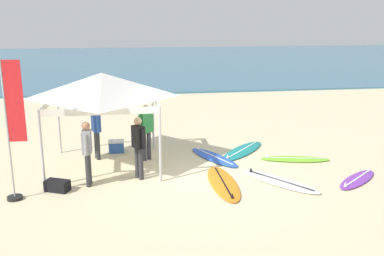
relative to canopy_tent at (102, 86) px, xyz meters
name	(u,v)px	position (x,y,z in m)	size (l,w,h in m)	color
ground_plane	(192,178)	(2.36, -1.39, -2.39)	(80.00, 80.00, 0.00)	beige
sea	(144,61)	(2.36, 29.80, -2.34)	(80.00, 36.00, 0.10)	#386B84
canopy_tent	(102,86)	(0.00, 0.00, 0.00)	(3.11, 3.11, 2.75)	#B7B7BC
surfboard_blue	(214,157)	(3.28, 0.20, -2.35)	(1.48, 2.29, 0.19)	blue
surfboard_white	(280,181)	(4.61, -2.07, -2.35)	(1.92, 2.28, 0.19)	white
surfboard_orange	(223,183)	(3.10, -1.95, -2.35)	(0.72, 2.57, 0.19)	orange
surfboard_lime	(295,159)	(5.71, -0.34, -2.35)	(2.16, 0.98, 0.19)	#7AD12D
surfboard_purple	(357,179)	(6.72, -2.25, -2.35)	(1.79, 1.59, 0.19)	purple
surfboard_teal	(242,151)	(4.34, 0.72, -2.35)	(2.14, 2.30, 0.19)	#19847F
person_black	(138,144)	(0.94, -1.20, -1.40)	(0.37, 0.49, 1.71)	#2D2D33
person_blue	(96,128)	(-0.28, 0.71, -1.40)	(0.32, 0.53, 1.71)	#2D2D33
person_grey	(87,149)	(-0.38, -1.50, -1.40)	(0.23, 0.55, 1.71)	#2D2D33
person_green	(146,129)	(1.22, 0.37, -1.40)	(0.47, 0.38, 1.71)	#383842
banner_flag	(13,136)	(-1.97, -2.15, -0.81)	(0.60, 0.36, 3.40)	#99999E
gear_bag_near_tent	(57,186)	(-1.14, -1.76, -2.25)	(0.60, 0.32, 0.28)	black
cooler_box	(116,146)	(0.28, 1.30, -2.19)	(0.50, 0.36, 0.39)	#2D60B7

